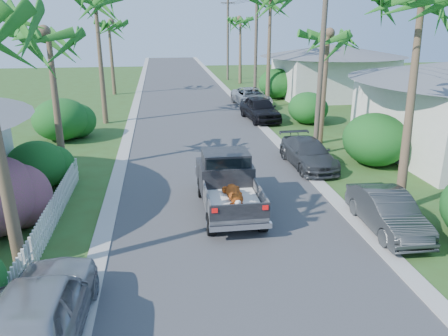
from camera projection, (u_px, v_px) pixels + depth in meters
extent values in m
plane|color=#334C1C|center=(272.00, 332.00, 9.84)|extent=(120.00, 120.00, 0.00)
cube|color=#38383A|center=(191.00, 112.00, 33.25)|extent=(8.00, 100.00, 0.02)
cube|color=#A5A39E|center=(134.00, 113.00, 32.65)|extent=(0.60, 100.00, 0.06)
cube|color=#A5A39E|center=(246.00, 110.00, 33.83)|extent=(0.60, 100.00, 0.06)
cylinder|color=black|center=(211.00, 224.00, 14.18)|extent=(0.28, 0.76, 0.76)
cylinder|color=black|center=(262.00, 220.00, 14.41)|extent=(0.28, 0.76, 0.76)
cylinder|color=black|center=(202.00, 188.00, 17.22)|extent=(0.28, 0.76, 0.76)
cylinder|color=black|center=(244.00, 185.00, 17.45)|extent=(0.28, 0.76, 0.76)
cube|color=slate|center=(234.00, 207.00, 14.83)|extent=(1.90, 2.40, 0.24)
cube|color=slate|center=(207.00, 199.00, 14.58)|extent=(0.06, 2.40, 0.55)
cube|color=slate|center=(260.00, 196.00, 14.83)|extent=(0.06, 2.40, 0.55)
cube|color=black|center=(240.00, 212.00, 13.61)|extent=(1.92, 0.08, 0.52)
cube|color=silver|center=(241.00, 227.00, 13.60)|extent=(1.98, 0.18, 0.18)
cube|color=red|center=(215.00, 211.00, 13.42)|extent=(0.18, 0.05, 0.14)
cube|color=red|center=(265.00, 208.00, 13.64)|extent=(0.18, 0.05, 0.14)
cube|color=black|center=(226.00, 177.00, 16.42)|extent=(1.94, 1.65, 1.10)
cube|color=black|center=(226.00, 159.00, 16.18)|extent=(1.70, 1.35, 0.55)
cube|color=black|center=(228.00, 165.00, 15.57)|extent=(1.60, 0.05, 0.45)
cube|color=black|center=(221.00, 170.00, 17.64)|extent=(1.94, 1.20, 0.80)
cube|color=white|center=(234.00, 202.00, 14.76)|extent=(1.70, 2.10, 0.16)
ellipsoid|color=#EE5B14|center=(233.00, 193.00, 14.76)|extent=(0.48, 1.25, 0.43)
sphere|color=#EE5B14|center=(237.00, 199.00, 14.03)|extent=(0.40, 0.40, 0.40)
ellipsoid|color=white|center=(233.00, 195.00, 14.79)|extent=(0.32, 0.86, 0.18)
imported|color=#2B2E2F|center=(387.00, 212.00, 14.38)|extent=(1.50, 4.00, 1.31)
imported|color=#343639|center=(308.00, 154.00, 20.70)|extent=(1.99, 4.49, 1.28)
imported|color=black|center=(260.00, 109.00, 30.20)|extent=(2.36, 4.89, 1.61)
imported|color=#ACAFB3|center=(251.00, 97.00, 35.15)|extent=(2.80, 5.34, 1.43)
imported|color=#9FA2A6|center=(39.00, 312.00, 9.22)|extent=(2.05, 4.79, 1.61)
cone|color=brown|center=(0.00, 156.00, 10.67)|extent=(0.36, 0.71, 7.01)
cone|color=brown|center=(56.00, 105.00, 19.15)|extent=(0.36, 0.61, 6.21)
cone|color=brown|center=(101.00, 63.00, 28.33)|extent=(0.36, 0.36, 8.00)
cone|color=brown|center=(112.00, 59.00, 39.74)|extent=(0.36, 0.75, 6.51)
cone|color=brown|center=(410.00, 109.00, 15.10)|extent=(0.36, 0.73, 7.51)
cone|color=brown|center=(324.00, 90.00, 23.81)|extent=(0.36, 0.54, 6.01)
cone|color=brown|center=(269.00, 55.00, 33.71)|extent=(0.36, 0.36, 8.20)
cone|color=brown|center=(240.00, 51.00, 47.08)|extent=(0.36, 0.63, 6.81)
ellipsoid|color=#134418|center=(37.00, 166.00, 17.87)|extent=(2.40, 2.64, 2.00)
ellipsoid|color=#134418|center=(61.00, 119.00, 25.22)|extent=(3.20, 3.52, 2.40)
ellipsoid|color=#134418|center=(375.00, 139.00, 20.80)|extent=(3.00, 3.30, 2.50)
ellipsoid|color=#134418|center=(308.00, 108.00, 29.25)|extent=(2.60, 2.86, 2.10)
ellipsoid|color=#134418|center=(277.00, 83.00, 38.60)|extent=(3.20, 3.52, 2.60)
cube|color=white|center=(48.00, 222.00, 14.01)|extent=(0.10, 11.00, 1.00)
cube|color=silver|center=(331.00, 77.00, 39.12)|extent=(9.00, 8.00, 3.60)
cone|color=#595B60|center=(333.00, 50.00, 38.38)|extent=(6.48, 6.48, 1.00)
cylinder|color=brown|center=(321.00, 66.00, 21.32)|extent=(0.26, 0.26, 9.00)
cylinder|color=brown|center=(256.00, 48.00, 35.37)|extent=(0.26, 0.26, 9.00)
cylinder|color=brown|center=(228.00, 40.00, 49.42)|extent=(0.26, 0.26, 9.00)
cube|color=brown|center=(228.00, 3.00, 48.16)|extent=(1.60, 0.10, 0.10)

